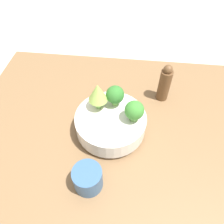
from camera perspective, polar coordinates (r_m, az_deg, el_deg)
The scene contains 8 objects.
ground_plane at distance 0.80m, azimuth -0.33°, elevation -6.32°, with size 6.00×6.00×0.00m, color #ADA89E.
table at distance 0.79m, azimuth -0.33°, elevation -5.59°, with size 1.04×0.84×0.04m.
bowl at distance 0.74m, azimuth 0.00°, elevation -2.64°, with size 0.24×0.24×0.08m.
broccoli_floret_right at distance 0.68m, azimuth 5.87°, elevation 0.62°, with size 0.06×0.06×0.07m.
romanesco_piece_far at distance 0.69m, azimuth -3.75°, elevation 4.99°, with size 0.06×0.06×0.10m.
broccoli_floret_back at distance 0.72m, azimuth 0.82°, elevation 4.47°, with size 0.06×0.06×0.08m.
cup at distance 0.65m, azimuth -6.34°, elevation -16.88°, with size 0.08×0.08×0.08m.
pepper_mill at distance 0.85m, azimuth 13.60°, elevation 7.27°, with size 0.04×0.04×0.16m.
Camera 1 is at (0.05, -0.44, 0.66)m, focal length 35.00 mm.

